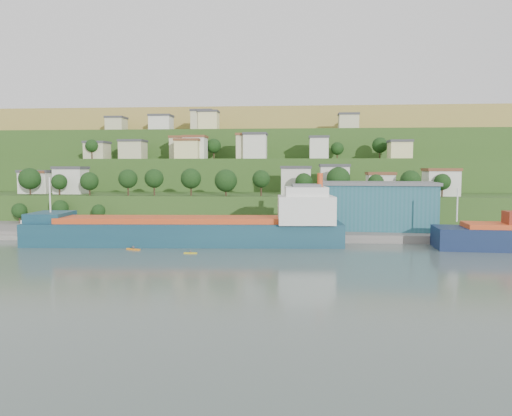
# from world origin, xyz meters

# --- Properties ---
(ground) EXTENTS (500.00, 500.00, 0.00)m
(ground) POSITION_xyz_m (0.00, 0.00, 0.00)
(ground) COLOR #4A5A53
(ground) RESTS_ON ground
(quay) EXTENTS (220.00, 26.00, 4.00)m
(quay) POSITION_xyz_m (20.00, 28.00, 0.00)
(quay) COLOR slate
(quay) RESTS_ON ground
(pebble_beach) EXTENTS (40.00, 18.00, 2.40)m
(pebble_beach) POSITION_xyz_m (-55.00, 22.00, 0.00)
(pebble_beach) COLOR slate
(pebble_beach) RESTS_ON ground
(hillside) EXTENTS (360.00, 210.43, 96.00)m
(hillside) POSITION_xyz_m (-0.02, 168.70, 0.08)
(hillside) COLOR #284719
(hillside) RESTS_ON ground
(cargo_ship_near) EXTENTS (76.94, 17.02, 19.60)m
(cargo_ship_near) POSITION_xyz_m (-2.88, 9.72, 3.13)
(cargo_ship_near) COLOR #123245
(cargo_ship_near) RESTS_ON ground
(warehouse) EXTENTS (32.54, 21.63, 12.80)m
(warehouse) POSITION_xyz_m (43.73, 30.19, 8.43)
(warehouse) COLOR #215863
(warehouse) RESTS_ON quay
(caravan) EXTENTS (6.74, 3.94, 2.95)m
(caravan) POSITION_xyz_m (-51.41, 23.95, 2.68)
(caravan) COLOR silver
(caravan) RESTS_ON pebble_beach
(dinghy) EXTENTS (4.83, 2.82, 0.91)m
(dinghy) POSITION_xyz_m (-48.04, 17.97, 1.65)
(dinghy) COLOR silver
(dinghy) RESTS_ON pebble_beach
(kayak_orange) EXTENTS (3.56, 1.89, 0.89)m
(kayak_orange) POSITION_xyz_m (-15.27, 0.92, 0.26)
(kayak_orange) COLOR orange
(kayak_orange) RESTS_ON ground
(kayak_yellow) EXTENTS (2.89, 0.64, 0.72)m
(kayak_yellow) POSITION_xyz_m (-1.20, -2.91, 0.21)
(kayak_yellow) COLOR gold
(kayak_yellow) RESTS_ON ground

